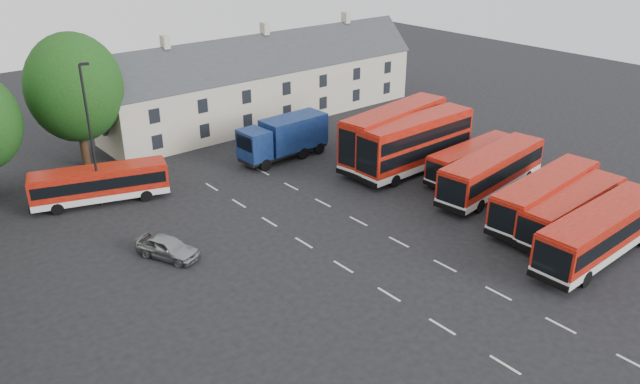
# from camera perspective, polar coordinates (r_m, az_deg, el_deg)

# --- Properties ---
(ground) EXTENTS (140.00, 140.00, 0.00)m
(ground) POSITION_cam_1_polar(r_m,az_deg,el_deg) (38.12, 4.16, -8.04)
(ground) COLOR black
(ground) RESTS_ON ground
(lane_markings) EXTENTS (5.15, 33.80, 0.01)m
(lane_markings) POSITION_cam_1_polar(r_m,az_deg,el_deg) (40.84, 4.78, -5.66)
(lane_markings) COLOR beige
(lane_markings) RESTS_ON ground
(terrace_houses) EXTENTS (35.70, 7.13, 10.06)m
(terrace_houses) POSITION_cam_1_polar(r_m,az_deg,el_deg) (66.46, -4.91, 9.90)
(terrace_houses) COLOR beige
(terrace_houses) RESTS_ON ground
(bus_row_a) EXTENTS (11.86, 2.99, 3.34)m
(bus_row_a) POSITION_cam_1_polar(r_m,az_deg,el_deg) (43.19, 24.34, -3.16)
(bus_row_a) COLOR silver
(bus_row_a) RESTS_ON ground
(bus_row_b) EXTENTS (10.64, 2.86, 2.98)m
(bus_row_b) POSITION_cam_1_polar(r_m,az_deg,el_deg) (45.97, 22.09, -1.40)
(bus_row_b) COLOR silver
(bus_row_b) RESTS_ON ground
(bus_row_c) EXTENTS (11.56, 3.59, 3.22)m
(bus_row_c) POSITION_cam_1_polar(r_m,az_deg,el_deg) (47.22, 19.92, -0.18)
(bus_row_c) COLOR silver
(bus_row_c) RESTS_ON ground
(bus_row_d) EXTENTS (12.00, 4.11, 3.33)m
(bus_row_d) POSITION_cam_1_polar(r_m,az_deg,el_deg) (50.34, 15.48, 2.03)
(bus_row_d) COLOR silver
(bus_row_d) RESTS_ON ground
(bus_row_e) EXTENTS (9.81, 2.67, 2.75)m
(bus_row_e) POSITION_cam_1_polar(r_m,az_deg,el_deg) (53.28, 13.76, 3.07)
(bus_row_e) COLOR silver
(bus_row_e) RESTS_ON ground
(bus_dd_south) EXTENTS (11.61, 2.87, 4.74)m
(bus_dd_south) POSITION_cam_1_polar(r_m,az_deg,el_deg) (53.02, 8.77, 4.60)
(bus_dd_south) COLOR silver
(bus_dd_south) RESTS_ON ground
(bus_dd_north) EXTENTS (12.32, 4.47, 4.94)m
(bus_dd_north) POSITION_cam_1_polar(r_m,az_deg,el_deg) (54.72, 6.79, 5.48)
(bus_dd_north) COLOR silver
(bus_dd_north) RESTS_ON ground
(bus_north) EXTENTS (10.14, 5.23, 2.81)m
(bus_north) POSITION_cam_1_polar(r_m,az_deg,el_deg) (49.83, -19.50, 0.87)
(bus_north) COLOR silver
(bus_north) RESTS_ON ground
(box_truck) EXTENTS (8.46, 2.87, 3.67)m
(box_truck) POSITION_cam_1_polar(r_m,az_deg,el_deg) (55.55, -3.27, 5.08)
(box_truck) COLOR black
(box_truck) RESTS_ON ground
(silver_car) EXTENTS (3.34, 4.63, 1.46)m
(silver_car) POSITION_cam_1_polar(r_m,az_deg,el_deg) (41.17, -13.77, -4.92)
(silver_car) COLOR #999BA0
(silver_car) RESTS_ON ground
(lamppost) EXTENTS (0.74, 0.49, 10.84)m
(lamppost) POSITION_cam_1_polar(r_m,az_deg,el_deg) (47.95, -20.24, 5.12)
(lamppost) COLOR black
(lamppost) RESTS_ON ground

